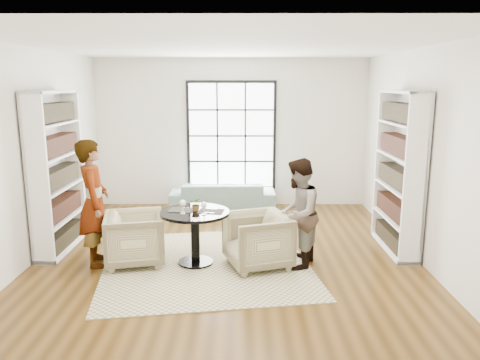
{
  "coord_description": "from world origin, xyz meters",
  "views": [
    {
      "loc": [
        0.21,
        -6.55,
        2.51
      ],
      "look_at": [
        0.19,
        0.4,
        1.06
      ],
      "focal_mm": 35.0,
      "sensor_mm": 36.0,
      "label": 1
    }
  ],
  "objects_px": {
    "pedestal_table": "(195,226)",
    "person_right": "(298,214)",
    "person_left": "(94,203)",
    "sofa": "(223,196)",
    "wine_glass_left": "(183,204)",
    "armchair_left": "(135,238)",
    "wine_glass_right": "(204,205)",
    "flower_centerpiece": "(196,204)",
    "armchair_right": "(257,240)"
  },
  "relations": [
    {
      "from": "pedestal_table",
      "to": "wine_glass_left",
      "type": "height_order",
      "value": "wine_glass_left"
    },
    {
      "from": "armchair_left",
      "to": "armchair_right",
      "type": "distance_m",
      "value": 1.71
    },
    {
      "from": "person_left",
      "to": "sofa",
      "type": "bearing_deg",
      "value": -45.86
    },
    {
      "from": "person_left",
      "to": "wine_glass_left",
      "type": "height_order",
      "value": "person_left"
    },
    {
      "from": "pedestal_table",
      "to": "person_left",
      "type": "bearing_deg",
      "value": 179.47
    },
    {
      "from": "person_right",
      "to": "flower_centerpiece",
      "type": "relative_size",
      "value": 7.71
    },
    {
      "from": "armchair_right",
      "to": "wine_glass_right",
      "type": "relative_size",
      "value": 4.59
    },
    {
      "from": "pedestal_table",
      "to": "sofa",
      "type": "distance_m",
      "value": 2.8
    },
    {
      "from": "pedestal_table",
      "to": "armchair_right",
      "type": "distance_m",
      "value": 0.89
    },
    {
      "from": "pedestal_table",
      "to": "sofa",
      "type": "height_order",
      "value": "pedestal_table"
    },
    {
      "from": "pedestal_table",
      "to": "person_right",
      "type": "bearing_deg",
      "value": -3.53
    },
    {
      "from": "armchair_left",
      "to": "armchair_right",
      "type": "bearing_deg",
      "value": -105.6
    },
    {
      "from": "pedestal_table",
      "to": "armchair_left",
      "type": "height_order",
      "value": "pedestal_table"
    },
    {
      "from": "person_left",
      "to": "wine_glass_left",
      "type": "relative_size",
      "value": 9.12
    },
    {
      "from": "sofa",
      "to": "flower_centerpiece",
      "type": "xyz_separation_m",
      "value": [
        -0.25,
        -2.75,
        0.57
      ]
    },
    {
      "from": "sofa",
      "to": "armchair_right",
      "type": "distance_m",
      "value": 2.92
    },
    {
      "from": "person_left",
      "to": "person_right",
      "type": "xyz_separation_m",
      "value": [
        2.81,
        -0.1,
        -0.12
      ]
    },
    {
      "from": "armchair_left",
      "to": "wine_glass_left",
      "type": "height_order",
      "value": "wine_glass_left"
    },
    {
      "from": "armchair_left",
      "to": "wine_glass_left",
      "type": "xyz_separation_m",
      "value": [
        0.69,
        -0.13,
        0.54
      ]
    },
    {
      "from": "sofa",
      "to": "armchair_right",
      "type": "bearing_deg",
      "value": 100.02
    },
    {
      "from": "armchair_left",
      "to": "flower_centerpiece",
      "type": "relative_size",
      "value": 4.13
    },
    {
      "from": "sofa",
      "to": "wine_glass_left",
      "type": "distance_m",
      "value": 2.98
    },
    {
      "from": "sofa",
      "to": "person_left",
      "type": "bearing_deg",
      "value": 57.21
    },
    {
      "from": "person_left",
      "to": "flower_centerpiece",
      "type": "distance_m",
      "value": 1.42
    },
    {
      "from": "pedestal_table",
      "to": "flower_centerpiece",
      "type": "bearing_deg",
      "value": 45.09
    },
    {
      "from": "sofa",
      "to": "wine_glass_right",
      "type": "height_order",
      "value": "wine_glass_right"
    },
    {
      "from": "wine_glass_left",
      "to": "flower_centerpiece",
      "type": "height_order",
      "value": "flower_centerpiece"
    },
    {
      "from": "person_right",
      "to": "wine_glass_left",
      "type": "relative_size",
      "value": 7.84
    },
    {
      "from": "pedestal_table",
      "to": "person_right",
      "type": "distance_m",
      "value": 1.43
    },
    {
      "from": "sofa",
      "to": "flower_centerpiece",
      "type": "distance_m",
      "value": 2.82
    },
    {
      "from": "sofa",
      "to": "wine_glass_right",
      "type": "distance_m",
      "value": 3.01
    },
    {
      "from": "pedestal_table",
      "to": "armchair_right",
      "type": "height_order",
      "value": "pedestal_table"
    },
    {
      "from": "armchair_left",
      "to": "person_left",
      "type": "bearing_deg",
      "value": 77.75
    },
    {
      "from": "sofa",
      "to": "wine_glass_left",
      "type": "height_order",
      "value": "wine_glass_left"
    },
    {
      "from": "person_left",
      "to": "wine_glass_right",
      "type": "xyz_separation_m",
      "value": [
        1.53,
        -0.18,
        0.01
      ]
    },
    {
      "from": "armchair_left",
      "to": "wine_glass_right",
      "type": "height_order",
      "value": "wine_glass_right"
    },
    {
      "from": "person_left",
      "to": "flower_centerpiece",
      "type": "xyz_separation_m",
      "value": [
        1.42,
        0.01,
        -0.02
      ]
    },
    {
      "from": "flower_centerpiece",
      "to": "sofa",
      "type": "bearing_deg",
      "value": 84.79
    },
    {
      "from": "pedestal_table",
      "to": "person_left",
      "type": "xyz_separation_m",
      "value": [
        -1.39,
        0.01,
        0.33
      ]
    },
    {
      "from": "wine_glass_right",
      "to": "flower_centerpiece",
      "type": "xyz_separation_m",
      "value": [
        -0.12,
        0.19,
        -0.03
      ]
    },
    {
      "from": "wine_glass_left",
      "to": "flower_centerpiece",
      "type": "relative_size",
      "value": 0.98
    },
    {
      "from": "person_right",
      "to": "wine_glass_left",
      "type": "distance_m",
      "value": 1.57
    },
    {
      "from": "pedestal_table",
      "to": "wine_glass_left",
      "type": "relative_size",
      "value": 4.97
    },
    {
      "from": "person_right",
      "to": "armchair_left",
      "type": "bearing_deg",
      "value": -73.57
    },
    {
      "from": "armchair_right",
      "to": "flower_centerpiece",
      "type": "bearing_deg",
      "value": -115.67
    },
    {
      "from": "person_right",
      "to": "flower_centerpiece",
      "type": "xyz_separation_m",
      "value": [
        -1.39,
        0.11,
        0.11
      ]
    },
    {
      "from": "person_left",
      "to": "wine_glass_right",
      "type": "relative_size",
      "value": 9.77
    },
    {
      "from": "person_left",
      "to": "person_right",
      "type": "bearing_deg",
      "value": -106.8
    },
    {
      "from": "wine_glass_right",
      "to": "wine_glass_left",
      "type": "bearing_deg",
      "value": 169.59
    },
    {
      "from": "armchair_left",
      "to": "wine_glass_right",
      "type": "relative_size",
      "value": 4.5
    }
  ]
}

